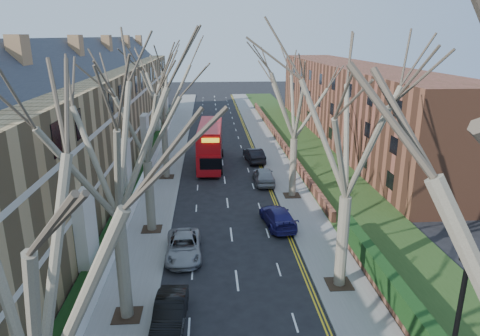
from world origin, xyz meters
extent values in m
cube|color=slate|center=(-6.00, 39.00, 0.06)|extent=(3.00, 102.00, 0.12)
cube|color=slate|center=(6.00, 39.00, 0.06)|extent=(3.00, 102.00, 0.12)
cube|color=#97794D|center=(-13.80, 31.00, 5.00)|extent=(9.00, 78.00, 10.00)
cube|color=#282A31|center=(-13.80, 31.00, 11.00)|extent=(4.67, 78.00, 4.67)
cube|color=beige|center=(-9.35, 31.00, 3.50)|extent=(0.12, 78.00, 0.35)
cube|color=beige|center=(-9.35, 31.00, 7.00)|extent=(0.12, 78.00, 0.35)
cube|color=brown|center=(17.50, 43.00, 5.00)|extent=(8.00, 54.00, 10.00)
cube|color=brown|center=(7.70, 43.00, 0.57)|extent=(0.35, 54.00, 0.90)
cube|color=black|center=(7.70, 2.00, 1.32)|extent=(0.70, 24.00, 1.20)
cube|color=white|center=(-7.65, 31.00, 0.62)|extent=(0.30, 78.00, 1.00)
cube|color=#223C16|center=(10.50, 39.00, 0.15)|extent=(6.00, 102.00, 0.06)
cube|color=black|center=(5.00, -3.50, 8.12)|extent=(0.18, 0.50, 0.22)
cylinder|color=#695C4B|center=(-5.70, 6.00, 2.75)|extent=(0.64, 0.64, 5.25)
cube|color=#2D2116|center=(-5.70, 6.00, 0.14)|extent=(1.40, 1.40, 0.05)
cylinder|color=#695C4B|center=(-5.70, 16.00, 2.66)|extent=(0.64, 0.64, 5.07)
cube|color=#2D2116|center=(-5.70, 16.00, 0.14)|extent=(1.40, 1.40, 0.05)
cylinder|color=#695C4B|center=(-5.70, 28.00, 2.75)|extent=(0.60, 0.60, 5.25)
cube|color=#2D2116|center=(-5.70, 28.00, 0.14)|extent=(1.40, 1.40, 0.05)
cylinder|color=#695C4B|center=(5.70, 8.00, 2.75)|extent=(0.64, 0.64, 5.25)
cube|color=#2D2116|center=(5.70, 8.00, 0.14)|extent=(1.40, 1.40, 0.05)
cylinder|color=#695C4B|center=(5.70, 22.00, 2.66)|extent=(0.60, 0.60, 5.07)
cube|color=#2D2116|center=(5.70, 22.00, 0.14)|extent=(1.40, 1.40, 0.05)
cube|color=#AD0C11|center=(-1.31, 32.15, 1.40)|extent=(2.87, 10.60, 2.10)
cube|color=#AD0C11|center=(-1.31, 32.15, 3.41)|extent=(2.85, 10.08, 1.91)
cube|color=black|center=(-1.31, 32.15, 1.83)|extent=(2.85, 9.76, 0.86)
cube|color=black|center=(-1.31, 32.15, 3.50)|extent=(2.84, 9.55, 0.86)
imported|color=black|center=(-3.50, 5.25, 0.68)|extent=(1.65, 4.22, 1.37)
imported|color=gray|center=(-3.19, 12.12, 0.66)|extent=(2.36, 4.83, 1.32)
imported|color=navy|center=(3.53, 16.25, 0.70)|extent=(2.50, 5.01, 1.40)
imported|color=gray|center=(3.70, 25.77, 0.78)|extent=(1.86, 4.58, 1.56)
imported|color=black|center=(3.54, 33.15, 0.77)|extent=(2.23, 4.85, 1.54)
camera|label=1|loc=(-1.42, -12.59, 13.52)|focal=32.00mm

